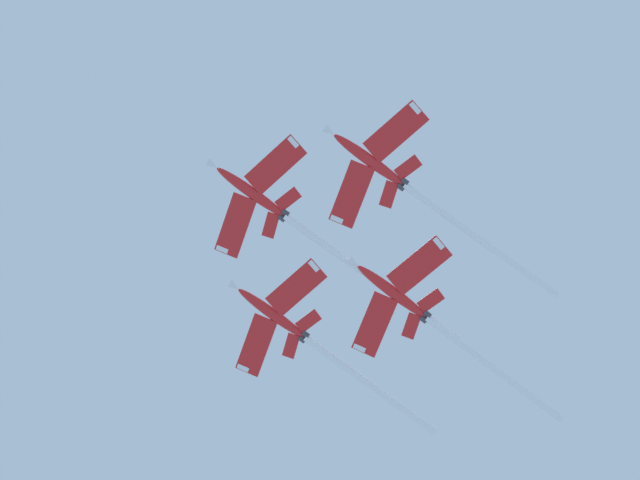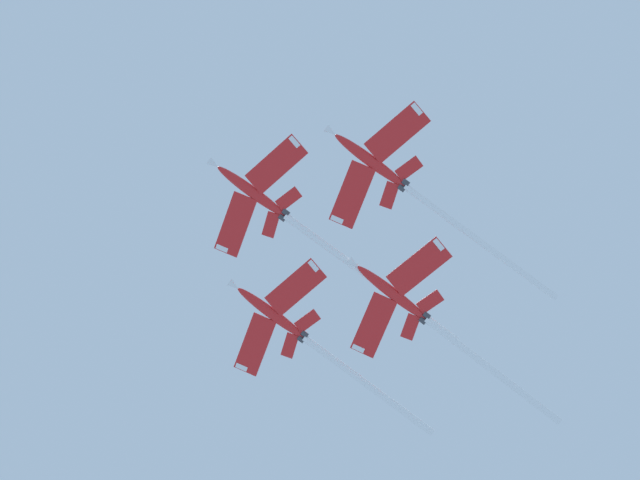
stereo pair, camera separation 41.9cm
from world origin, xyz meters
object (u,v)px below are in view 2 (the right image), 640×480
Objects in this scene: jet_lead at (301,227)px; jet_left_wing at (405,186)px; jet_slot at (426,319)px; jet_right_wing at (305,338)px.

jet_lead is 1.12× the size of jet_left_wing.
jet_lead is at bearing -54.78° from jet_slot.
jet_left_wing reaches higher than jet_slot.
jet_left_wing is 1.06× the size of jet_right_wing.
jet_slot is (3.92, 17.08, -3.86)m from jet_right_wing.
jet_right_wing is at bearing 179.47° from jet_lead.
jet_left_wing is 18.80m from jet_slot.
jet_slot is at bearing 171.62° from jet_left_wing.
jet_lead is 21.81m from jet_slot.
jet_lead reaches higher than jet_slot.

